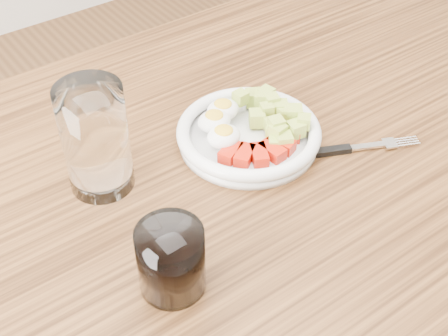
{
  "coord_description": "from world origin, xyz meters",
  "views": [
    {
      "loc": [
        -0.39,
        -0.51,
        1.38
      ],
      "look_at": [
        -0.01,
        0.01,
        0.8
      ],
      "focal_mm": 50.0,
      "sensor_mm": 36.0,
      "label": 1
    }
  ],
  "objects": [
    {
      "name": "dining_table",
      "position": [
        0.0,
        0.0,
        0.67
      ],
      "size": [
        1.5,
        0.9,
        0.77
      ],
      "color": "brown",
      "rests_on": "ground"
    },
    {
      "name": "bowl",
      "position": [
        0.08,
        0.06,
        0.79
      ],
      "size": [
        0.22,
        0.22,
        0.05
      ],
      "color": "white",
      "rests_on": "dining_table"
    },
    {
      "name": "fork",
      "position": [
        0.17,
        -0.03,
        0.77
      ],
      "size": [
        0.2,
        0.1,
        0.01
      ],
      "color": "black",
      "rests_on": "dining_table"
    },
    {
      "name": "water_glass",
      "position": [
        -0.15,
        0.11,
        0.85
      ],
      "size": [
        0.09,
        0.09,
        0.16
      ],
      "primitive_type": "cylinder",
      "color": "white",
      "rests_on": "dining_table"
    },
    {
      "name": "coffee_glass",
      "position": [
        -0.16,
        -0.1,
        0.81
      ],
      "size": [
        0.08,
        0.08,
        0.09
      ],
      "color": "white",
      "rests_on": "dining_table"
    }
  ]
}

